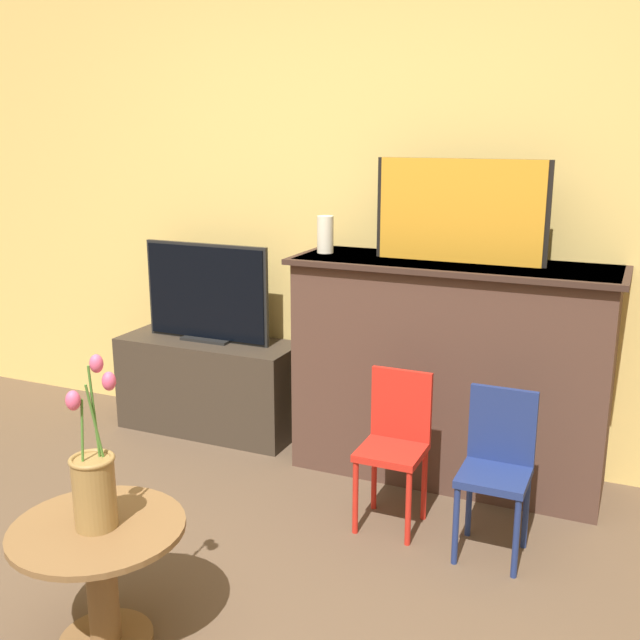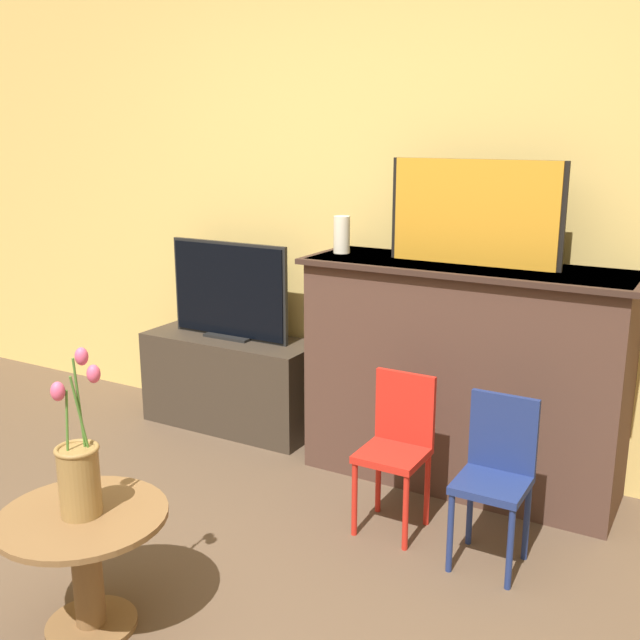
{
  "view_description": "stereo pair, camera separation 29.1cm",
  "coord_description": "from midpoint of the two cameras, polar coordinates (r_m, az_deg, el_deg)",
  "views": [
    {
      "loc": [
        1.28,
        -1.42,
        1.63
      ],
      "look_at": [
        0.14,
        1.16,
        0.9
      ],
      "focal_mm": 42.0,
      "sensor_mm": 36.0,
      "label": 1
    },
    {
      "loc": [
        1.54,
        -1.29,
        1.63
      ],
      "look_at": [
        0.14,
        1.16,
        0.9
      ],
      "focal_mm": 42.0,
      "sensor_mm": 36.0,
      "label": 2
    }
  ],
  "objects": [
    {
      "name": "painting",
      "position": [
        3.38,
        8.21,
        8.2
      ],
      "size": [
        0.78,
        0.03,
        0.46
      ],
      "color": "black",
      "rests_on": "fireplace_mantel"
    },
    {
      "name": "chair_red",
      "position": [
        3.15,
        3.11,
        -9.06
      ],
      "size": [
        0.26,
        0.26,
        0.66
      ],
      "color": "red",
      "rests_on": "ground"
    },
    {
      "name": "vase_tulips",
      "position": [
        2.5,
        -20.15,
        -11.62
      ],
      "size": [
        0.14,
        0.15,
        0.55
      ],
      "color": "olive",
      "rests_on": "side_table"
    },
    {
      "name": "tv_stand",
      "position": [
        4.19,
        -10.41,
        -4.95
      ],
      "size": [
        0.99,
        0.37,
        0.52
      ],
      "color": "#382D23",
      "rests_on": "ground"
    },
    {
      "name": "side_table",
      "position": [
        2.63,
        -19.61,
        -17.35
      ],
      "size": [
        0.55,
        0.55,
        0.42
      ],
      "color": "brown",
      "rests_on": "ground"
    },
    {
      "name": "tv_monitor",
      "position": [
        4.06,
        -10.69,
        1.94
      ],
      "size": [
        0.73,
        0.12,
        0.53
      ],
      "color": "black",
      "rests_on": "tv_stand"
    },
    {
      "name": "wall_back",
      "position": [
        3.77,
        1.78,
        10.15
      ],
      "size": [
        8.0,
        0.06,
        2.7
      ],
      "color": "#E0BC66",
      "rests_on": "ground"
    },
    {
      "name": "fireplace_mantel",
      "position": [
        3.54,
        7.52,
        -3.75
      ],
      "size": [
        1.49,
        0.49,
        1.04
      ],
      "color": "#4C3328",
      "rests_on": "ground"
    },
    {
      "name": "chair_blue",
      "position": [
        2.99,
        10.61,
        -10.64
      ],
      "size": [
        0.26,
        0.26,
        0.66
      ],
      "color": "navy",
      "rests_on": "ground"
    },
    {
      "name": "mantel_candle",
      "position": [
        3.62,
        -1.91,
        6.52
      ],
      "size": [
        0.08,
        0.08,
        0.18
      ],
      "color": "silver",
      "rests_on": "fireplace_mantel"
    }
  ]
}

